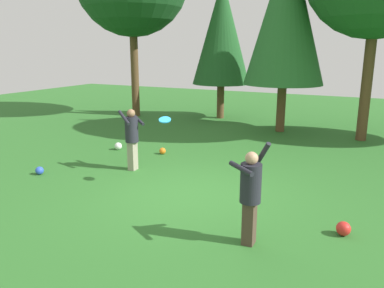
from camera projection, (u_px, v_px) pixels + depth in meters
ground_plane at (188, 193)px, 8.52m from camera, size 40.00×40.00×0.00m
person_thrower at (250, 190)px, 6.09m from camera, size 0.65×0.65×1.72m
person_catcher at (132, 134)px, 9.91m from camera, size 0.70×0.68×1.61m
frisbee at (165, 120)px, 8.50m from camera, size 0.35×0.34×0.11m
ball_white at (118, 146)px, 12.09m from camera, size 0.23×0.23×0.23m
ball_blue at (40, 171)px, 9.72m from camera, size 0.21×0.21×0.21m
ball_orange at (162, 151)px, 11.60m from camera, size 0.20×0.20×0.20m
ball_red at (343, 229)px, 6.56m from camera, size 0.25×0.25×0.25m
tree_left at (222, 32)px, 16.72m from camera, size 2.54×2.54×6.07m
tree_center at (286, 12)px, 13.76m from camera, size 2.94×2.94×7.01m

